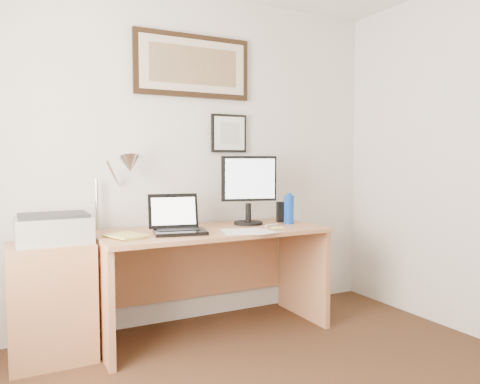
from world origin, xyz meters
TOP-DOWN VIEW (x-y plane):
  - wall_back at (0.00, 2.00)m, footprint 3.50×0.02m
  - side_cabinet at (-0.92, 1.68)m, footprint 0.50×0.40m
  - water_bottle at (0.79, 1.62)m, footprint 0.08×0.08m
  - bottle_cap at (0.79, 1.62)m, footprint 0.04×0.04m
  - speaker at (0.79, 1.73)m, footprint 0.09×0.08m
  - paper_sheet_a at (0.25, 1.44)m, footprint 0.26×0.32m
  - paper_sheet_b at (0.38, 1.39)m, footprint 0.23×0.30m
  - sticky_pad at (0.57, 1.44)m, footprint 0.08×0.08m
  - marker_pen at (0.61, 1.57)m, footprint 0.14×0.06m
  - book at (-0.57, 1.53)m, footprint 0.26×0.30m
  - desk at (0.15, 1.72)m, footprint 1.60×0.70m
  - laptop at (-0.12, 1.59)m, footprint 0.38×0.36m
  - lcd_monitor at (0.49, 1.72)m, footprint 0.41×0.22m
  - printer at (-0.89, 1.70)m, footprint 0.44×0.34m
  - desk_lamp at (-0.41, 1.81)m, footprint 0.29×0.27m
  - picture_large at (0.15, 1.97)m, footprint 0.92×0.04m
  - picture_small at (0.45, 1.97)m, footprint 0.30×0.03m

SIDE VIEW (x-z plane):
  - side_cabinet at x=-0.92m, z-range 0.00..0.73m
  - desk at x=0.15m, z-range 0.14..0.89m
  - paper_sheet_a at x=0.25m, z-range 0.75..0.75m
  - paper_sheet_b at x=0.38m, z-range 0.75..0.75m
  - sticky_pad at x=0.57m, z-range 0.75..0.76m
  - marker_pen at x=0.61m, z-range 0.75..0.77m
  - book at x=-0.57m, z-range 0.75..0.77m
  - laptop at x=-0.12m, z-range 0.68..0.94m
  - printer at x=-0.89m, z-range 0.73..0.91m
  - speaker at x=0.79m, z-range 0.75..0.91m
  - water_bottle at x=0.79m, z-range 0.75..0.97m
  - bottle_cap at x=0.79m, z-range 0.97..0.99m
  - lcd_monitor at x=0.49m, z-range 0.78..1.30m
  - desk_lamp at x=-0.41m, z-range 0.92..1.45m
  - wall_back at x=0.00m, z-range 0.00..2.50m
  - picture_small at x=0.45m, z-range 1.30..1.60m
  - picture_large at x=0.15m, z-range 1.72..2.19m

